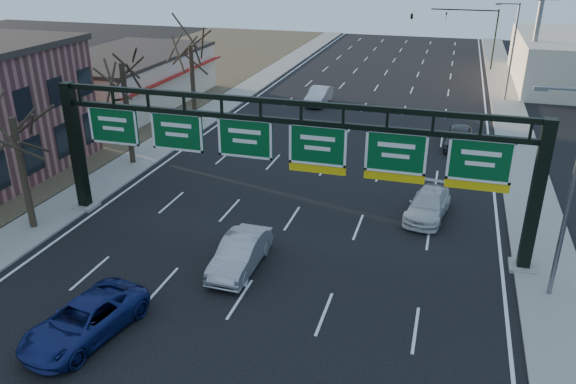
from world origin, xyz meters
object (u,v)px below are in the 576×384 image
(car_silver_sedan, at_px, (240,253))
(car_white_wagon, at_px, (428,205))
(car_blue_suv, at_px, (84,320))
(sign_gantry, at_px, (284,151))

(car_silver_sedan, xyz_separation_m, car_white_wagon, (7.96, 8.01, -0.08))
(car_blue_suv, height_order, car_silver_sedan, car_silver_sedan)
(car_blue_suv, xyz_separation_m, car_silver_sedan, (3.90, 6.31, 0.05))
(car_blue_suv, distance_m, car_white_wagon, 18.60)
(sign_gantry, distance_m, car_silver_sedan, 5.40)
(sign_gantry, height_order, car_white_wagon, sign_gantry)
(car_blue_suv, bearing_deg, car_silver_sedan, 69.28)
(car_white_wagon, bearing_deg, sign_gantry, -139.09)
(sign_gantry, relative_size, car_blue_suv, 4.72)
(car_blue_suv, height_order, car_white_wagon, car_blue_suv)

